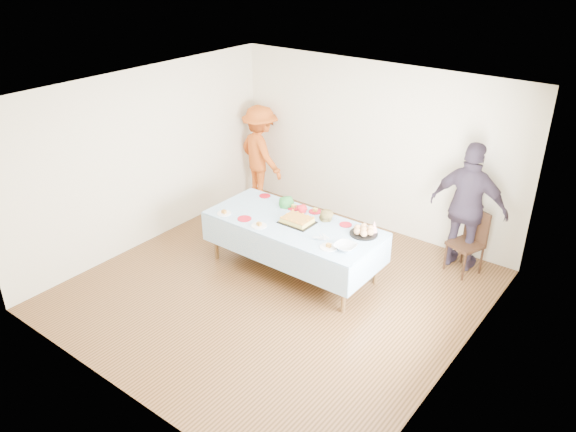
# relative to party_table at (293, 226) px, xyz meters

# --- Properties ---
(ground) EXTENTS (5.00, 5.00, 0.00)m
(ground) POSITION_rel_party_table_xyz_m (0.12, -0.55, -0.72)
(ground) COLOR #412A12
(ground) RESTS_ON ground
(room_walls) EXTENTS (5.04, 5.04, 2.72)m
(room_walls) POSITION_rel_party_table_xyz_m (0.18, -0.54, 1.05)
(room_walls) COLOR beige
(room_walls) RESTS_ON ground
(party_table) EXTENTS (2.50, 1.10, 0.78)m
(party_table) POSITION_rel_party_table_xyz_m (0.00, 0.00, 0.00)
(party_table) COLOR #55391D
(party_table) RESTS_ON ground
(birthday_cake) EXTENTS (0.46, 0.36, 0.08)m
(birthday_cake) POSITION_rel_party_table_xyz_m (0.05, 0.02, 0.09)
(birthday_cake) COLOR black
(birthday_cake) RESTS_ON party_table
(rolls_tray) EXTENTS (0.38, 0.38, 0.11)m
(rolls_tray) POSITION_rel_party_table_xyz_m (0.96, 0.29, 0.10)
(rolls_tray) COLOR black
(rolls_tray) RESTS_ON party_table
(punch_bowl) EXTENTS (0.28, 0.28, 0.07)m
(punch_bowl) POSITION_rel_party_table_xyz_m (0.97, -0.20, 0.09)
(punch_bowl) COLOR silver
(punch_bowl) RESTS_ON party_table
(party_hat) EXTENTS (0.11, 0.11, 0.18)m
(party_hat) POSITION_rel_party_table_xyz_m (1.05, 0.41, 0.15)
(party_hat) COLOR white
(party_hat) RESTS_ON party_table
(fork_pile) EXTENTS (0.24, 0.18, 0.07)m
(fork_pile) POSITION_rel_party_table_xyz_m (0.61, -0.16, 0.09)
(fork_pile) COLOR white
(fork_pile) RESTS_ON party_table
(plate_red_far_a) EXTENTS (0.17, 0.17, 0.01)m
(plate_red_far_a) POSITION_rel_party_table_xyz_m (-0.87, 0.44, 0.06)
(plate_red_far_a) COLOR red
(plate_red_far_a) RESTS_ON party_table
(plate_red_far_b) EXTENTS (0.19, 0.19, 0.01)m
(plate_red_far_b) POSITION_rel_party_table_xyz_m (-0.26, 0.36, 0.06)
(plate_red_far_b) COLOR red
(plate_red_far_b) RESTS_ON party_table
(plate_red_far_c) EXTENTS (0.19, 0.19, 0.01)m
(plate_red_far_c) POSITION_rel_party_table_xyz_m (0.06, 0.45, 0.06)
(plate_red_far_c) COLOR red
(plate_red_far_c) RESTS_ON party_table
(plate_red_far_d) EXTENTS (0.17, 0.17, 0.01)m
(plate_red_far_d) POSITION_rel_party_table_xyz_m (0.62, 0.37, 0.06)
(plate_red_far_d) COLOR red
(plate_red_far_d) RESTS_ON party_table
(plate_red_near) EXTENTS (0.20, 0.20, 0.01)m
(plate_red_near) POSITION_rel_party_table_xyz_m (-0.61, -0.34, 0.06)
(plate_red_near) COLOR red
(plate_red_near) RESTS_ON party_table
(plate_white_left) EXTENTS (0.20, 0.20, 0.01)m
(plate_white_left) POSITION_rel_party_table_xyz_m (-0.95, -0.39, 0.06)
(plate_white_left) COLOR white
(plate_white_left) RESTS_ON party_table
(plate_white_mid) EXTENTS (0.22, 0.22, 0.01)m
(plate_white_mid) POSITION_rel_party_table_xyz_m (-0.31, -0.38, 0.06)
(plate_white_mid) COLOR white
(plate_white_mid) RESTS_ON party_table
(plate_white_right) EXTENTS (0.23, 0.23, 0.01)m
(plate_white_right) POSITION_rel_party_table_xyz_m (0.79, -0.29, 0.06)
(plate_white_right) COLOR white
(plate_white_right) RESTS_ON party_table
(dining_chair) EXTENTS (0.53, 0.53, 0.94)m
(dining_chair) POSITION_rel_party_table_xyz_m (1.99, 1.53, -0.20)
(dining_chair) COLOR black
(dining_chair) RESTS_ON ground
(toddler_left) EXTENTS (0.39, 0.33, 0.90)m
(toddler_left) POSITION_rel_party_table_xyz_m (-0.10, 0.35, -0.28)
(toddler_left) COLOR red
(toddler_left) RESTS_ON ground
(toddler_mid) EXTENTS (0.52, 0.42, 0.93)m
(toddler_mid) POSITION_rel_party_table_xyz_m (-0.40, 0.35, -0.26)
(toddler_mid) COLOR #297C33
(toddler_mid) RESTS_ON ground
(toddler_right) EXTENTS (0.56, 0.51, 0.94)m
(toddler_right) POSITION_rel_party_table_xyz_m (0.31, 0.35, -0.26)
(toddler_right) COLOR tan
(toddler_right) RESTS_ON ground
(adult_left) EXTENTS (1.27, 0.96, 1.74)m
(adult_left) POSITION_rel_party_table_xyz_m (-1.98, 1.65, 0.14)
(adult_left) COLOR #C25118
(adult_left) RESTS_ON ground
(adult_right) EXTENTS (1.12, 0.48, 1.90)m
(adult_right) POSITION_rel_party_table_xyz_m (1.87, 1.59, 0.22)
(adult_right) COLOR #362B3C
(adult_right) RESTS_ON ground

